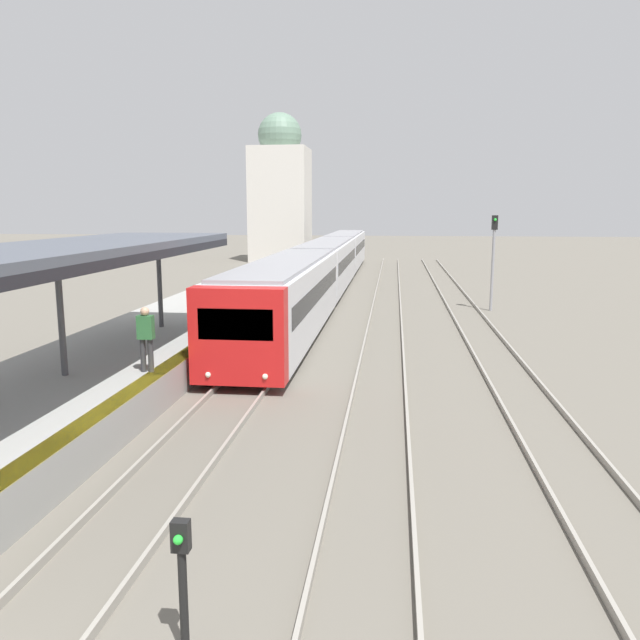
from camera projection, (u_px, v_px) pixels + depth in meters
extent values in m
cube|color=#4C515B|center=(56.00, 249.00, 14.97)|extent=(4.00, 16.39, 0.20)
cube|color=black|center=(134.00, 259.00, 14.78)|extent=(0.08, 16.39, 0.24)
cylinder|color=#47474C|center=(61.00, 315.00, 15.25)|extent=(0.16, 0.16, 3.02)
cylinder|color=#47474C|center=(160.00, 284.00, 21.66)|extent=(0.16, 0.16, 3.02)
cylinder|color=#2D2D33|center=(143.00, 355.00, 15.77)|extent=(0.14, 0.14, 0.85)
cylinder|color=#2D2D33|center=(151.00, 355.00, 15.75)|extent=(0.14, 0.14, 0.85)
cube|color=#2D6638|center=(146.00, 327.00, 15.63)|extent=(0.40, 0.22, 0.60)
sphere|color=tan|center=(145.00, 311.00, 15.56)|extent=(0.22, 0.22, 0.22)
cube|color=red|center=(239.00, 336.00, 16.99)|extent=(2.63, 0.70, 2.66)
cube|color=black|center=(235.00, 325.00, 16.61)|extent=(2.05, 0.04, 0.85)
sphere|color=#EFEACC|center=(208.00, 375.00, 16.93)|extent=(0.16, 0.16, 0.16)
sphere|color=#EFEACC|center=(265.00, 377.00, 16.75)|extent=(0.16, 0.16, 0.16)
cube|color=silver|center=(286.00, 297.00, 24.48)|extent=(2.63, 14.62, 2.66)
cube|color=gray|center=(286.00, 262.00, 24.24)|extent=(2.32, 14.33, 0.12)
cube|color=black|center=(286.00, 290.00, 24.43)|extent=(2.65, 13.45, 0.69)
cylinder|color=black|center=(228.00, 355.00, 20.19)|extent=(0.12, 0.70, 0.70)
cylinder|color=black|center=(296.00, 357.00, 19.93)|extent=(0.12, 0.70, 0.70)
cylinder|color=black|center=(280.00, 309.00, 29.48)|extent=(0.12, 0.70, 0.70)
cylinder|color=black|center=(327.00, 310.00, 29.22)|extent=(0.12, 0.70, 0.70)
cube|color=silver|center=(327.00, 265.00, 39.12)|extent=(2.63, 14.62, 2.66)
cube|color=gray|center=(327.00, 242.00, 38.88)|extent=(2.32, 14.33, 0.12)
cube|color=black|center=(327.00, 260.00, 39.07)|extent=(2.65, 13.45, 0.69)
cylinder|color=black|center=(298.00, 294.00, 34.82)|extent=(0.12, 0.70, 0.70)
cylinder|color=black|center=(338.00, 295.00, 34.56)|extent=(0.12, 0.70, 0.70)
cylinder|color=black|center=(318.00, 276.00, 44.11)|extent=(0.12, 0.70, 0.70)
cylinder|color=black|center=(350.00, 277.00, 43.86)|extent=(0.12, 0.70, 0.70)
cube|color=silver|center=(345.00, 250.00, 53.76)|extent=(2.63, 14.62, 2.66)
cube|color=gray|center=(346.00, 233.00, 53.52)|extent=(2.32, 14.33, 0.12)
cube|color=black|center=(345.00, 246.00, 53.71)|extent=(2.65, 13.45, 0.69)
cylinder|color=black|center=(327.00, 269.00, 49.46)|extent=(0.12, 0.70, 0.70)
cylinder|color=black|center=(355.00, 269.00, 49.20)|extent=(0.12, 0.70, 0.70)
cylinder|color=black|center=(337.00, 260.00, 58.75)|extent=(0.12, 0.70, 0.70)
cylinder|color=black|center=(361.00, 260.00, 58.49)|extent=(0.12, 0.70, 0.70)
cylinder|color=black|center=(184.00, 602.00, 7.01)|extent=(0.10, 0.10, 1.27)
cube|color=black|center=(181.00, 536.00, 6.86)|extent=(0.20, 0.14, 0.36)
sphere|color=green|center=(178.00, 540.00, 6.78)|extent=(0.11, 0.11, 0.11)
cylinder|color=gray|center=(493.00, 264.00, 30.86)|extent=(0.14, 0.14, 4.73)
cube|color=black|center=(495.00, 223.00, 30.51)|extent=(0.28, 0.20, 0.70)
sphere|color=green|center=(495.00, 220.00, 30.37)|extent=(0.14, 0.14, 0.14)
cube|color=silver|center=(281.00, 205.00, 61.32)|extent=(5.50, 5.50, 10.94)
sphere|color=slate|center=(280.00, 135.00, 60.16)|extent=(4.23, 4.23, 4.23)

